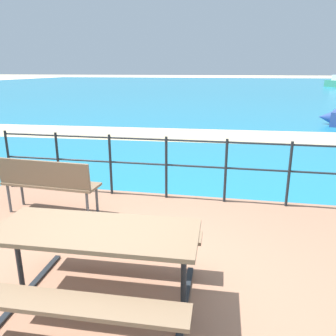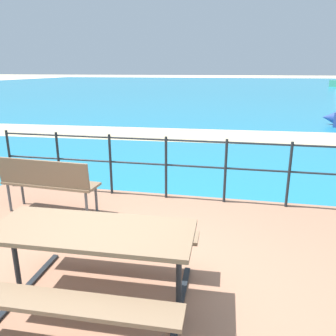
{
  "view_description": "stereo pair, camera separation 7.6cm",
  "coord_description": "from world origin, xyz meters",
  "views": [
    {
      "loc": [
        1.04,
        -2.82,
        2.18
      ],
      "look_at": [
        -0.02,
        2.72,
        0.51
      ],
      "focal_mm": 35.68,
      "sensor_mm": 36.0,
      "label": 1
    },
    {
      "loc": [
        1.11,
        -2.8,
        2.18
      ],
      "look_at": [
        -0.02,
        2.72,
        0.51
      ],
      "focal_mm": 35.68,
      "sensor_mm": 36.0,
      "label": 2
    }
  ],
  "objects": [
    {
      "name": "ground_plane",
      "position": [
        0.0,
        0.0,
        0.0
      ],
      "size": [
        240.0,
        240.0,
        0.0
      ],
      "primitive_type": "plane",
      "color": "beige"
    },
    {
      "name": "beach_strip",
      "position": [
        0.0,
        8.41,
        0.01
      ],
      "size": [
        54.05,
        4.74,
        0.01
      ],
      "primitive_type": "cube",
      "rotation": [
        0.0,
        0.0,
        0.04
      ],
      "color": "tan",
      "rests_on": "ground"
    },
    {
      "name": "sea_water",
      "position": [
        0.0,
        40.0,
        0.01
      ],
      "size": [
        90.0,
        90.0,
        0.01
      ],
      "primitive_type": "cube",
      "color": "teal",
      "rests_on": "ground"
    },
    {
      "name": "picnic_table",
      "position": [
        -0.08,
        -0.36,
        0.66
      ],
      "size": [
        1.84,
        1.46,
        0.79
      ],
      "rotation": [
        0.0,
        0.0,
        0.03
      ],
      "color": "#7A6047",
      "rests_on": "patio_paving"
    },
    {
      "name": "railing_fence",
      "position": [
        0.0,
        2.44,
        0.71
      ],
      "size": [
        5.94,
        0.04,
        1.06
      ],
      "color": "#1E2328",
      "rests_on": "patio_paving"
    },
    {
      "name": "park_bench",
      "position": [
        -1.58,
        1.43,
        0.6
      ],
      "size": [
        1.5,
        0.5,
        0.88
      ],
      "rotation": [
        0.0,
        0.0,
        3.08
      ],
      "color": "#7A6047",
      "rests_on": "patio_paving"
    },
    {
      "name": "patio_paving",
      "position": [
        0.0,
        0.0,
        0.03
      ],
      "size": [
        6.4,
        5.2,
        0.06
      ],
      "primitive_type": "cube",
      "color": "#996B51",
      "rests_on": "ground"
    }
  ]
}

